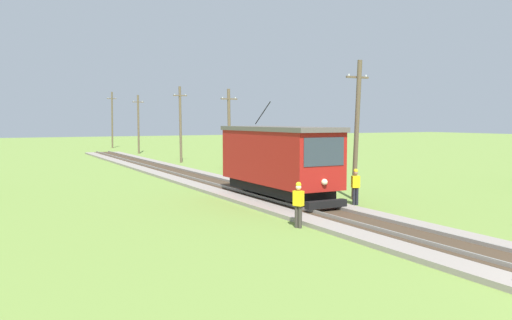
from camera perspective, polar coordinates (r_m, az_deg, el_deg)
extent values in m
cube|color=maroon|center=(26.13, 2.41, 0.35)|extent=(2.50, 8.00, 2.60)
cube|color=#56514C|center=(26.07, 2.42, 3.45)|extent=(2.60, 8.32, 0.22)
cube|color=black|center=(26.29, 2.40, -3.08)|extent=(2.10, 7.04, 0.44)
cube|color=#2D3842|center=(22.72, 7.50, 0.90)|extent=(2.10, 0.03, 1.25)
cube|color=#2D3842|center=(26.76, 4.75, 1.22)|extent=(0.02, 6.72, 1.04)
sphere|color=#F4EAB2|center=(22.80, 7.53, -2.41)|extent=(0.28, 0.28, 0.28)
cylinder|color=black|center=(27.46, 0.74, 5.19)|extent=(0.05, 1.67, 1.19)
cube|color=black|center=(22.82, 7.71, -4.82)|extent=(2.00, 0.36, 0.32)
cylinder|color=black|center=(24.39, 5.04, -3.68)|extent=(1.54, 0.80, 0.80)
cylinder|color=black|center=(28.23, 0.12, -2.56)|extent=(1.54, 0.80, 0.80)
cylinder|color=brown|center=(27.31, 11.00, 3.18)|extent=(0.24, 0.61, 7.20)
cube|color=brown|center=(27.40, 11.09, 8.91)|extent=(1.40, 0.10, 0.10)
cylinder|color=silver|center=(27.07, 10.17, 9.20)|extent=(0.08, 0.08, 0.10)
cylinder|color=silver|center=(27.75, 11.99, 9.05)|extent=(0.08, 0.08, 0.10)
cylinder|color=brown|center=(40.80, -2.96, 3.20)|extent=(0.24, 0.43, 6.60)
cube|color=brown|center=(40.82, -2.98, 6.72)|extent=(1.40, 0.10, 0.10)
cylinder|color=silver|center=(40.60, -3.69, 6.87)|extent=(0.08, 0.08, 0.10)
cylinder|color=silver|center=(41.06, -2.28, 6.84)|extent=(0.08, 0.08, 0.10)
cylinder|color=brown|center=(51.35, -8.30, 3.87)|extent=(0.24, 0.45, 7.45)
cube|color=brown|center=(51.40, -8.34, 7.02)|extent=(1.40, 0.10, 0.10)
cylinder|color=silver|center=(51.23, -8.92, 7.14)|extent=(0.08, 0.08, 0.10)
cylinder|color=silver|center=(51.59, -7.76, 7.13)|extent=(0.08, 0.08, 0.10)
cylinder|color=brown|center=(66.25, -12.80, 3.84)|extent=(0.24, 0.27, 7.28)
cube|color=brown|center=(66.29, -12.84, 6.23)|extent=(1.40, 0.10, 0.10)
cylinder|color=silver|center=(66.16, -13.30, 6.31)|extent=(0.08, 0.08, 0.10)
cylinder|color=silver|center=(66.44, -12.38, 6.32)|extent=(0.08, 0.08, 0.10)
cylinder|color=brown|center=(80.66, -15.53, 4.25)|extent=(0.24, 0.66, 8.38)
cube|color=brown|center=(80.73, -15.57, 6.51)|extent=(1.40, 0.10, 0.10)
cylinder|color=silver|center=(80.62, -15.96, 6.58)|extent=(0.08, 0.08, 0.10)
cylinder|color=silver|center=(80.85, -15.19, 6.59)|extent=(0.08, 0.08, 0.10)
cylinder|color=#38332D|center=(20.14, 4.49, -6.22)|extent=(0.15, 0.15, 0.86)
cylinder|color=#38332D|center=(20.05, 4.87, -6.27)|extent=(0.15, 0.15, 0.86)
cube|color=yellow|center=(19.98, 4.69, -4.22)|extent=(0.37, 0.44, 0.58)
sphere|color=beige|center=(19.92, 4.70, -2.99)|extent=(0.22, 0.22, 0.22)
sphere|color=yellow|center=(19.90, 4.70, -2.71)|extent=(0.21, 0.21, 0.21)
cylinder|color=black|center=(25.78, 10.70, -3.95)|extent=(0.15, 0.15, 0.86)
cylinder|color=black|center=(25.84, 11.03, -3.94)|extent=(0.15, 0.15, 0.86)
cube|color=yellow|center=(25.72, 10.89, -2.36)|extent=(0.43, 0.34, 0.58)
sphere|color=#936B51|center=(25.67, 10.90, -1.41)|extent=(0.22, 0.22, 0.22)
sphere|color=yellow|center=(25.66, 10.90, -1.18)|extent=(0.21, 0.21, 0.21)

